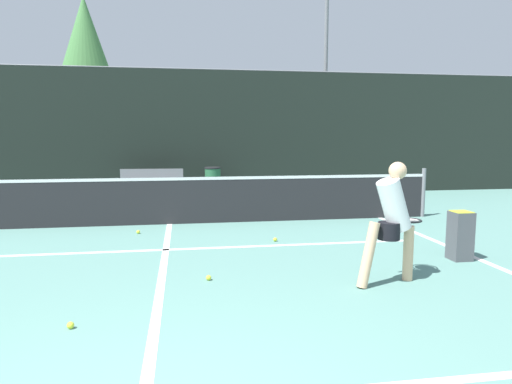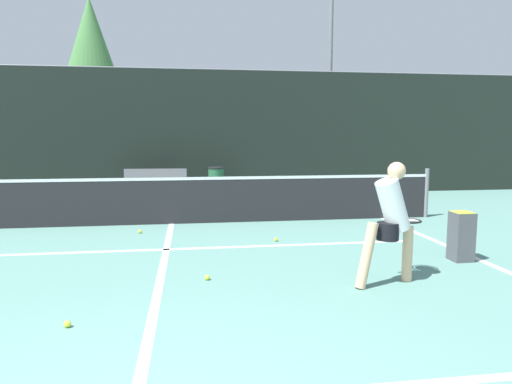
{
  "view_description": "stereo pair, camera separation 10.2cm",
  "coord_description": "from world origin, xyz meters",
  "px_view_note": "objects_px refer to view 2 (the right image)",
  "views": [
    {
      "loc": [
        0.29,
        -2.2,
        1.79
      ],
      "look_at": [
        1.36,
        4.45,
        0.95
      ],
      "focal_mm": 32.0,
      "sensor_mm": 36.0,
      "label": 1
    },
    {
      "loc": [
        0.39,
        -2.21,
        1.79
      ],
      "look_at": [
        1.36,
        4.45,
        0.95
      ],
      "focal_mm": 32.0,
      "sensor_mm": 36.0,
      "label": 2
    }
  ],
  "objects_px": {
    "trash_bin": "(216,182)",
    "parked_car": "(183,168)",
    "ball_hopper": "(461,235)",
    "player_practicing": "(391,218)",
    "courtside_bench": "(155,183)"
  },
  "relations": [
    {
      "from": "trash_bin",
      "to": "parked_car",
      "type": "distance_m",
      "value": 4.38
    },
    {
      "from": "parked_car",
      "to": "ball_hopper",
      "type": "bearing_deg",
      "value": -70.22
    },
    {
      "from": "parked_car",
      "to": "player_practicing",
      "type": "bearing_deg",
      "value": -77.79
    },
    {
      "from": "ball_hopper",
      "to": "parked_car",
      "type": "xyz_separation_m",
      "value": [
        -4.09,
        11.38,
        0.18
      ]
    },
    {
      "from": "trash_bin",
      "to": "player_practicing",
      "type": "bearing_deg",
      "value": -78.33
    },
    {
      "from": "player_practicing",
      "to": "ball_hopper",
      "type": "height_order",
      "value": "player_practicing"
    },
    {
      "from": "ball_hopper",
      "to": "trash_bin",
      "type": "xyz_separation_m",
      "value": [
        -3.09,
        7.12,
        0.07
      ]
    },
    {
      "from": "courtside_bench",
      "to": "parked_car",
      "type": "height_order",
      "value": "parked_car"
    },
    {
      "from": "ball_hopper",
      "to": "courtside_bench",
      "type": "xyz_separation_m",
      "value": [
        -4.79,
        6.91,
        0.1
      ]
    },
    {
      "from": "player_practicing",
      "to": "ball_hopper",
      "type": "bearing_deg",
      "value": 13.29
    },
    {
      "from": "player_practicing",
      "to": "courtside_bench",
      "type": "xyz_separation_m",
      "value": [
        -3.34,
        7.73,
        -0.34
      ]
    },
    {
      "from": "ball_hopper",
      "to": "courtside_bench",
      "type": "relative_size",
      "value": 0.41
    },
    {
      "from": "player_practicing",
      "to": "courtside_bench",
      "type": "bearing_deg",
      "value": 97.18
    },
    {
      "from": "player_practicing",
      "to": "parked_car",
      "type": "bearing_deg",
      "value": 86.05
    },
    {
      "from": "courtside_bench",
      "to": "player_practicing",
      "type": "bearing_deg",
      "value": -63.24
    }
  ]
}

